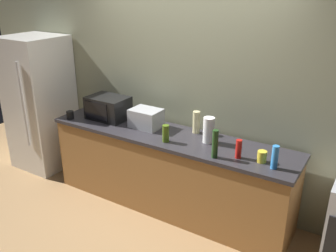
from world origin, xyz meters
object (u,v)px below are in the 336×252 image
bottle_hand_soap (196,122)px  paper_towel_roll (209,130)px  toaster_oven (146,118)px  mug_yellow (262,157)px  mug_black (70,115)px  bottle_olive_oil (166,133)px  bottle_hot_sauce (239,149)px  bottle_spray_cleaner (275,157)px  microwave (108,108)px  refrigerator (40,103)px  bottle_wine (215,144)px

bottle_hand_soap → paper_towel_roll: bearing=-35.1°
toaster_oven → mug_yellow: size_ratio=3.10×
bottle_hand_soap → mug_black: bearing=-164.3°
bottle_olive_oil → bottle_hot_sauce: bearing=3.4°
toaster_oven → bottle_spray_cleaner: 1.54m
mug_yellow → toaster_oven: bearing=173.9°
microwave → bottle_olive_oil: microwave is taller
toaster_oven → paper_towel_roll: size_ratio=1.26×
microwave → mug_yellow: 1.95m
refrigerator → bottle_spray_cleaner: (3.25, -0.15, 0.11)m
bottle_hot_sauce → bottle_spray_cleaner: bottle_spray_cleaner is taller
bottle_olive_oil → mug_yellow: 0.99m
refrigerator → paper_towel_roll: 2.51m
toaster_oven → bottle_olive_oil: toaster_oven is taller
bottle_spray_cleaner → bottle_wine: bottle_wine is taller
microwave → mug_yellow: bearing=-4.1°
bottle_spray_cleaner → mug_black: (-2.46, -0.06, -0.06)m
bottle_hand_soap → bottle_olive_oil: (-0.15, -0.38, -0.03)m
bottle_hot_sauce → paper_towel_roll: bearing=156.3°
bottle_spray_cleaner → bottle_wine: (-0.54, -0.08, 0.03)m
paper_towel_roll → bottle_olive_oil: bearing=-150.1°
paper_towel_roll → bottle_olive_oil: 0.44m
paper_towel_roll → mug_yellow: paper_towel_roll is taller
microwave → mug_yellow: size_ratio=4.38×
paper_towel_roll → bottle_hand_soap: 0.28m
bottle_olive_oil → toaster_oven: bearing=150.6°
microwave → bottle_olive_oil: (0.95, -0.22, -0.04)m
mug_yellow → microwave: bearing=175.9°
bottle_hand_soap → bottle_hot_sauce: size_ratio=1.34×
bottle_hot_sauce → bottle_hand_soap: bearing=151.8°
paper_towel_roll → bottle_hot_sauce: (0.39, -0.17, -0.04)m
refrigerator → bottle_hand_soap: size_ratio=7.35×
microwave → bottle_spray_cleaner: size_ratio=2.19×
paper_towel_roll → bottle_olive_oil: size_ratio=1.48×
bottle_hot_sauce → mug_black: bottle_hot_sauce is taller
mug_black → mug_yellow: size_ratio=0.88×
bottle_hand_soap → mug_black: 1.55m
bottle_olive_oil → refrigerator: bearing=175.5°
bottle_wine → mug_black: (-1.92, 0.02, -0.09)m
toaster_oven → mug_yellow: 1.41m
paper_towel_roll → bottle_spray_cleaner: size_ratio=1.23×
bottle_hot_sauce → mug_black: bearing=-177.7°
microwave → bottle_hand_soap: 1.12m
mug_black → mug_yellow: bearing=2.9°
bottle_hot_sauce → bottle_spray_cleaner: size_ratio=0.83×
bottle_spray_cleaner → paper_towel_roll: bearing=164.8°
microwave → bottle_olive_oil: size_ratio=2.64×
refrigerator → paper_towel_roll: refrigerator is taller
microwave → paper_towel_roll: size_ratio=1.78×
bottle_hand_soap → bottle_wine: bearing=-45.8°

